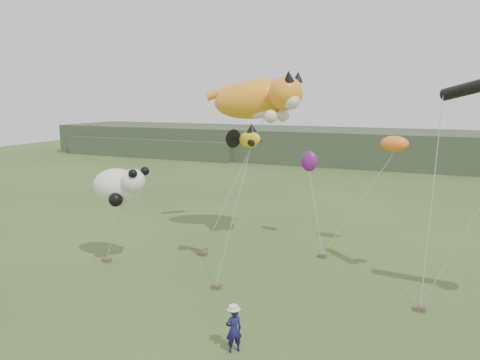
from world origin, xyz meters
name	(u,v)px	position (x,y,z in m)	size (l,w,h in m)	color
ground	(229,333)	(0.00, 0.00, 0.00)	(120.00, 120.00, 0.00)	#385123
headland	(356,147)	(-3.11, 44.69, 1.92)	(90.00, 13.00, 4.00)	#2D3D28
festival_attendant	(234,330)	(0.63, -0.99, 0.74)	(0.54, 0.35, 1.47)	#17144D
sandbag_anchors	(247,270)	(-1.59, 5.49, 0.10)	(14.86, 5.91, 0.19)	brown
cat_kite	(263,98)	(-2.56, 10.03, 7.96)	(6.18, 3.81, 2.76)	orange
fish_kite	(242,138)	(-1.67, 5.13, 6.25)	(2.29, 1.50, 1.10)	gold
panda_kite	(120,186)	(-7.62, 4.22, 3.87)	(2.98, 1.93, 1.85)	white
misc_kites	(356,152)	(2.28, 10.97, 5.23)	(5.56, 1.08, 2.12)	orange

